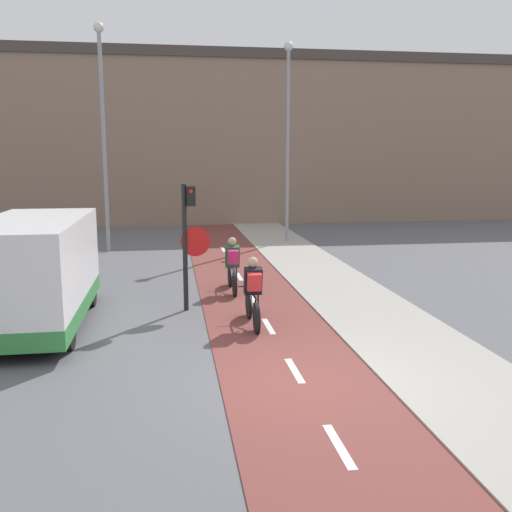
# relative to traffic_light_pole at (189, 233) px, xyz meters

# --- Properties ---
(ground_plane) EXTENTS (120.00, 120.00, 0.00)m
(ground_plane) POSITION_rel_traffic_light_pole_xyz_m (1.55, -4.60, -1.80)
(ground_plane) COLOR #5B5B60
(bike_lane) EXTENTS (2.52, 60.00, 0.02)m
(bike_lane) POSITION_rel_traffic_light_pole_xyz_m (1.55, -4.60, -1.79)
(bike_lane) COLOR brown
(bike_lane) RESTS_ON ground_plane
(sidewalk_strip) EXTENTS (2.40, 60.00, 0.05)m
(sidewalk_strip) POSITION_rel_traffic_light_pole_xyz_m (4.01, -4.60, -1.77)
(sidewalk_strip) COLOR #A8A399
(sidewalk_strip) RESTS_ON ground_plane
(building_row_background) EXTENTS (60.00, 5.20, 8.81)m
(building_row_background) POSITION_rel_traffic_light_pole_xyz_m (1.55, 18.92, 2.61)
(building_row_background) COLOR #89705B
(building_row_background) RESTS_ON ground_plane
(traffic_light_pole) EXTENTS (0.67, 0.25, 2.89)m
(traffic_light_pole) POSITION_rel_traffic_light_pole_xyz_m (0.00, 0.00, 0.00)
(traffic_light_pole) COLOR black
(traffic_light_pole) RESTS_ON ground_plane
(street_lamp_far) EXTENTS (0.36, 0.36, 8.12)m
(street_lamp_far) POSITION_rel_traffic_light_pole_xyz_m (-2.70, 8.77, 3.05)
(street_lamp_far) COLOR gray
(street_lamp_far) RESTS_ON ground_plane
(street_lamp_sidewalk) EXTENTS (0.36, 0.36, 7.91)m
(street_lamp_sidewalk) POSITION_rel_traffic_light_pole_xyz_m (4.35, 10.08, 2.95)
(street_lamp_sidewalk) COLOR gray
(street_lamp_sidewalk) RESTS_ON ground_plane
(cyclist_near) EXTENTS (0.46, 1.75, 1.46)m
(cyclist_near) POSITION_rel_traffic_light_pole_xyz_m (1.24, -1.49, -1.09)
(cyclist_near) COLOR black
(cyclist_near) RESTS_ON ground_plane
(cyclist_far) EXTENTS (0.46, 1.72, 1.44)m
(cyclist_far) POSITION_rel_traffic_light_pole_xyz_m (1.16, 1.60, -1.10)
(cyclist_far) COLOR black
(cyclist_far) RESTS_ON ground_plane
(van) EXTENTS (1.95, 4.84, 2.24)m
(van) POSITION_rel_traffic_light_pole_xyz_m (-3.17, -0.84, -0.69)
(van) COLOR white
(van) RESTS_ON ground_plane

